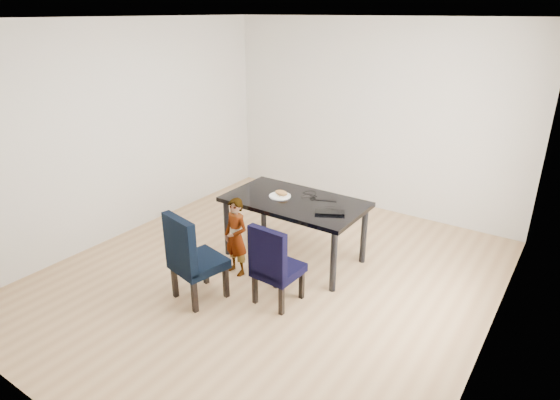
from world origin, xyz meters
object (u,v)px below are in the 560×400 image
Objects in this scene: child at (236,237)px; chair_right at (278,263)px; dining_table at (294,229)px; plate at (280,196)px; laptop at (330,211)px; chair_left at (198,256)px.

chair_right is at bearing -5.45° from child.
chair_right is (0.35, -0.84, 0.06)m from dining_table.
chair_right is 0.73m from child.
laptop reaches higher than plate.
child is at bearing -118.28° from dining_table.
dining_table is at bearing 71.54° from child.
chair_left reaches higher than chair_right.
dining_table is 0.91m from chair_right.
plate is at bearing 125.60° from chair_right.
dining_table is at bearing 114.78° from chair_right.
child is (-0.70, 0.19, 0.01)m from chair_right.
chair_right is 3.43× the size of plate.
chair_right is at bearing 41.97° from chair_left.
chair_left is 1.07× the size of child.
chair_right reaches higher than plate.
chair_left is 1.47m from laptop.
chair_left reaches higher than child.
chair_left is 3.76× the size of plate.
dining_table is at bearing 2.64° from plate.
child reaches higher than dining_table.
dining_table is 0.74m from child.
plate is (0.15, 0.64, 0.31)m from child.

